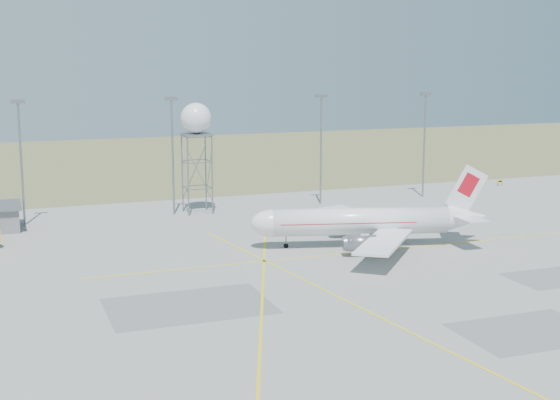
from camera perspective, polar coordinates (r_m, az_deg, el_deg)
name	(u,v)px	position (r m, az deg, el deg)	size (l,w,h in m)	color
ground	(416,328)	(81.73, 9.89, -9.18)	(400.00, 400.00, 0.00)	#979792
grass_strip	(149,160)	(211.67, -9.57, 2.89)	(400.00, 120.00, 0.03)	#5C6537
mast_a	(21,152)	(133.11, -18.44, 3.35)	(2.20, 0.50, 20.50)	slate
mast_b	(172,146)	(136.27, -7.87, 3.94)	(2.20, 0.50, 20.50)	slate
mast_c	(321,140)	(144.94, 3.02, 4.41)	(2.20, 0.50, 20.50)	slate
mast_d	(425,136)	(154.99, 10.53, 4.64)	(2.20, 0.50, 20.50)	slate
taxi_sign_near	(472,183)	(169.79, 13.88, 1.19)	(1.60, 0.17, 1.20)	black
taxi_sign_far	(500,181)	(173.81, 15.79, 1.31)	(1.60, 0.17, 1.20)	black
airliner_main	(364,222)	(113.76, 6.17, -1.60)	(34.49, 32.80, 11.87)	white
radar_tower	(197,152)	(136.98, -6.12, 3.52)	(5.37, 5.37, 19.44)	slate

